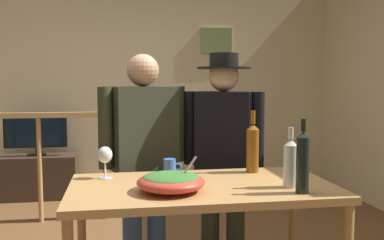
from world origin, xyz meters
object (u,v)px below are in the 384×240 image
(framed_picture, at_px, (216,41))
(wine_glass, at_px, (105,156))
(tv_console, at_px, (38,177))
(wine_bottle_dark, at_px, (303,161))
(salad_bowl, at_px, (171,181))
(stair_railing, at_px, (125,149))
(wine_bottle_amber, at_px, (253,147))
(wine_bottle_clear, at_px, (290,162))
(mug_blue, at_px, (170,168))
(flat_screen_tv, at_px, (36,132))
(serving_table, at_px, (202,199))
(person_standing_left, at_px, (144,148))
(person_standing_right, at_px, (223,147))

(framed_picture, xyz_separation_m, wine_glass, (-1.33, -3.05, -0.94))
(tv_console, height_order, wine_bottle_dark, wine_bottle_dark)
(tv_console, xyz_separation_m, wine_bottle_dark, (1.84, -3.26, 0.72))
(salad_bowl, distance_m, wine_glass, 0.50)
(stair_railing, xyz_separation_m, wine_bottle_amber, (0.75, -1.81, 0.27))
(wine_bottle_clear, bearing_deg, wine_bottle_amber, 101.17)
(wine_glass, xyz_separation_m, wine_bottle_clear, (0.96, -0.38, 0.00))
(wine_bottle_amber, relative_size, mug_blue, 3.52)
(flat_screen_tv, bearing_deg, wine_bottle_amber, -57.13)
(serving_table, bearing_deg, person_standing_left, 112.75)
(wine_bottle_amber, relative_size, person_standing_right, 0.24)
(wine_bottle_amber, bearing_deg, wine_bottle_clear, -78.83)
(stair_railing, bearing_deg, serving_table, -79.49)
(stair_railing, relative_size, person_standing_left, 2.05)
(tv_console, bearing_deg, flat_screen_tv, -90.00)
(person_standing_right, bearing_deg, serving_table, 88.33)
(stair_railing, distance_m, mug_blue, 1.88)
(tv_console, bearing_deg, wine_bottle_amber, -57.43)
(serving_table, relative_size, person_standing_left, 0.91)
(tv_console, xyz_separation_m, mug_blue, (1.24, -2.78, 0.62))
(flat_screen_tv, height_order, wine_bottle_clear, wine_bottle_clear)
(serving_table, xyz_separation_m, wine_bottle_clear, (0.44, -0.14, 0.21))
(framed_picture, height_order, wine_bottle_clear, framed_picture)
(serving_table, distance_m, person_standing_right, 0.73)
(salad_bowl, height_order, person_standing_right, person_standing_right)
(framed_picture, relative_size, flat_screen_tv, 0.58)
(person_standing_right, bearing_deg, salad_bowl, 80.56)
(person_standing_left, bearing_deg, wine_bottle_clear, 111.00)
(wine_bottle_clear, relative_size, person_standing_left, 0.20)
(wine_glass, height_order, person_standing_right, person_standing_right)
(flat_screen_tv, relative_size, mug_blue, 6.53)
(flat_screen_tv, height_order, salad_bowl, salad_bowl)
(tv_console, xyz_separation_m, serving_table, (1.39, -3.00, 0.48))
(stair_railing, bearing_deg, person_standing_right, -65.02)
(person_standing_left, xyz_separation_m, person_standing_right, (0.55, -0.00, -0.00))
(framed_picture, xyz_separation_m, mug_blue, (-0.96, -3.07, -1.02))
(mug_blue, distance_m, person_standing_left, 0.46)
(flat_screen_tv, bearing_deg, wine_bottle_clear, -59.53)
(flat_screen_tv, distance_m, wine_glass, 2.87)
(salad_bowl, xyz_separation_m, wine_bottle_dark, (0.64, -0.14, 0.11))
(wine_bottle_amber, bearing_deg, framed_picture, 81.54)
(stair_railing, height_order, wine_bottle_amber, wine_bottle_amber)
(framed_picture, relative_size, mug_blue, 3.76)
(wine_bottle_amber, distance_m, wine_bottle_dark, 0.53)
(person_standing_left, bearing_deg, salad_bowl, 75.74)
(framed_picture, xyz_separation_m, stair_railing, (-1.20, -1.22, -1.18))
(wine_glass, bearing_deg, salad_bowl, -46.86)
(wine_bottle_clear, distance_m, person_standing_left, 1.07)
(stair_railing, xyz_separation_m, mug_blue, (0.24, -1.85, 0.17))
(wine_bottle_dark, xyz_separation_m, person_standing_left, (-0.73, 0.92, -0.06))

